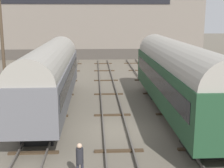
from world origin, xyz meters
name	(u,v)px	position (x,y,z in m)	size (l,w,h in m)	color
ground_plane	(115,131)	(0.00, 0.00, 0.00)	(200.00, 200.00, 0.00)	#60594C
track_left	(43,130)	(-4.43, 0.00, 0.14)	(2.60, 60.00, 0.26)	#4C4742
track_middle	(115,129)	(0.00, 0.00, 0.14)	(2.60, 60.00, 0.26)	#4C4742
track_right	(186,127)	(4.43, 0.00, 0.14)	(2.60, 60.00, 0.26)	#4C4742
train_car_grey	(51,73)	(-4.43, 4.39, 2.85)	(2.92, 16.20, 5.00)	black
train_car_green	(177,75)	(4.43, 2.60, 2.99)	(3.02, 17.25, 5.26)	black
bench	(211,95)	(6.88, 2.58, 1.54)	(1.40, 0.40, 0.91)	#2D4C33
person_worker	(80,158)	(-1.90, -5.81, 1.04)	(0.32, 0.32, 1.72)	#282833
utility_pole	(2,42)	(-8.19, 5.99, 5.01)	(1.80, 0.24, 9.70)	#473828
warehouse_building	(85,7)	(-2.78, 38.00, 8.40)	(38.33, 12.99, 16.81)	#46403A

